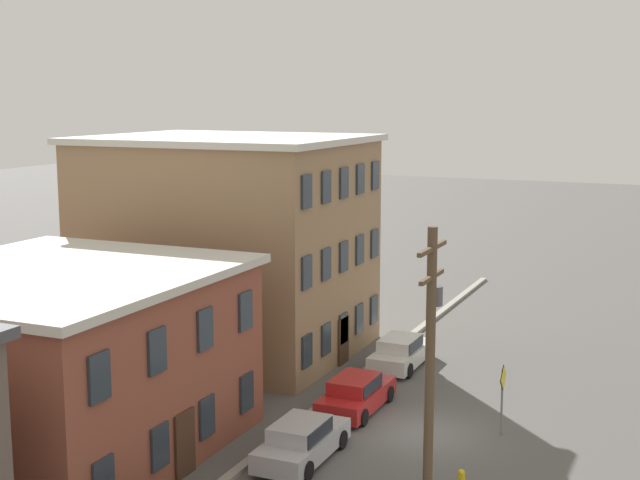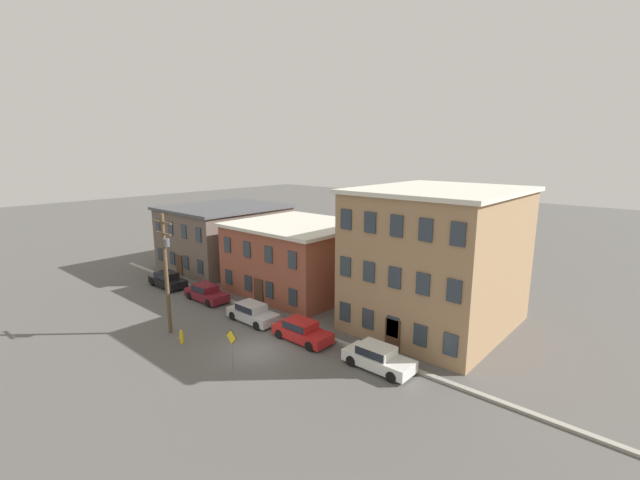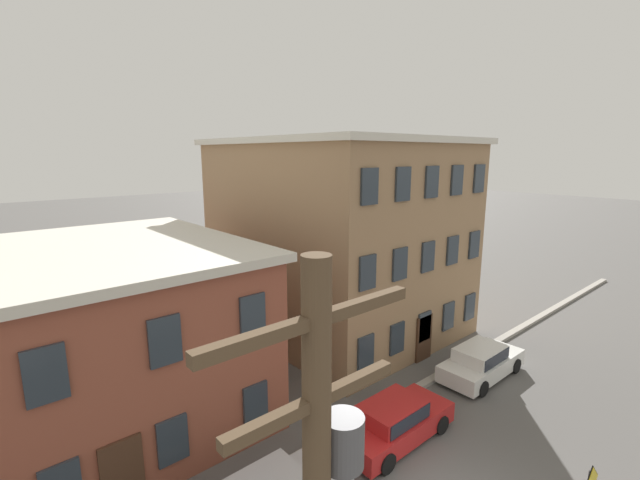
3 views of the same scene
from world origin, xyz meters
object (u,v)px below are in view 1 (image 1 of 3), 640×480
(car_silver, at_px, (301,440))
(utility_pole, at_px, (430,362))
(car_white, at_px, (401,351))
(caution_sign, at_px, (503,388))
(car_red, at_px, (356,393))

(car_silver, distance_m, utility_pole, 7.34)
(car_white, xyz_separation_m, caution_sign, (-6.37, -6.06, 1.04))
(utility_pole, bearing_deg, caution_sign, -2.84)
(car_silver, distance_m, car_red, 5.23)
(car_red, bearing_deg, caution_sign, -91.76)
(car_red, relative_size, utility_pole, 0.50)
(caution_sign, bearing_deg, car_silver, 131.46)
(car_silver, relative_size, caution_sign, 1.64)
(car_silver, xyz_separation_m, caution_sign, (5.06, -5.72, 1.04))
(car_silver, bearing_deg, car_white, 1.70)
(car_silver, xyz_separation_m, utility_pole, (-2.82, -5.33, 4.19))
(caution_sign, distance_m, utility_pole, 8.49)
(car_red, height_order, utility_pole, utility_pole)
(car_silver, relative_size, utility_pole, 0.50)
(car_silver, xyz_separation_m, car_white, (11.42, 0.34, 0.00))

